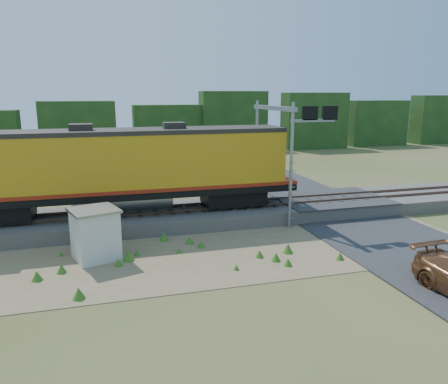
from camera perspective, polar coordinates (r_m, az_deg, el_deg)
name	(u,v)px	position (r m, az deg, el deg)	size (l,w,h in m)	color
ground	(264,251)	(21.56, 5.19, -7.74)	(140.00, 140.00, 0.00)	#475123
ballast	(229,212)	(26.85, 0.62, -2.67)	(70.00, 5.00, 0.80)	slate
rails	(229,205)	(26.73, 0.62, -1.67)	(70.00, 1.54, 0.16)	brown
dirt_shoulder	(221,252)	(21.41, -0.34, -7.80)	(26.00, 8.00, 0.03)	#8C7754
road	(379,233)	(25.38, 19.55, -5.07)	(7.00, 66.00, 0.86)	#38383A
tree_line_north	(158,129)	(57.47, -8.57, 8.11)	(130.00, 3.00, 6.50)	#1A3C15
weed_clumps	(193,258)	(20.72, -4.09, -8.59)	(15.00, 6.20, 0.56)	#3A6E1F
locomotive	(116,167)	(25.15, -13.92, 3.21)	(20.18, 3.08, 5.21)	black
shed	(95,234)	(21.01, -16.47, -5.27)	(2.54, 2.54, 2.41)	silver
signal_gantry	(283,132)	(26.44, 7.68, 7.82)	(2.81, 6.20, 7.09)	gray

